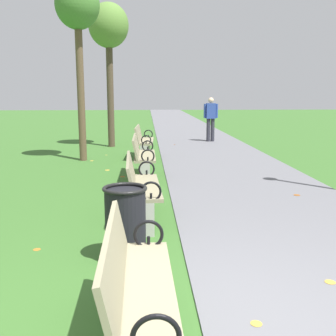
# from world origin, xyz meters

# --- Properties ---
(paved_walkway) EXTENTS (3.14, 44.00, 0.02)m
(paved_walkway) POSITION_xyz_m (1.57, 18.00, 0.01)
(paved_walkway) COLOR slate
(paved_walkway) RESTS_ON ground
(park_bench_1) EXTENTS (0.50, 1.61, 0.90)m
(park_bench_1) POSITION_xyz_m (-0.50, -0.12, 0.49)
(park_bench_1) COLOR gray
(park_bench_1) RESTS_ON ground
(park_bench_2) EXTENTS (0.53, 1.62, 0.90)m
(park_bench_2) POSITION_xyz_m (-0.50, 2.95, 0.49)
(park_bench_2) COLOR gray
(park_bench_2) RESTS_ON ground
(park_bench_3) EXTENTS (0.47, 1.60, 0.90)m
(park_bench_3) POSITION_xyz_m (-0.50, 5.84, 0.49)
(park_bench_3) COLOR gray
(park_bench_3) RESTS_ON ground
(park_bench_4) EXTENTS (0.54, 1.62, 0.90)m
(park_bench_4) POSITION_xyz_m (-0.50, 8.51, 0.49)
(park_bench_4) COLOR gray
(park_bench_4) RESTS_ON ground
(tree_1) EXTENTS (1.14, 1.14, 4.65)m
(tree_1) POSITION_xyz_m (-2.14, 8.17, 3.86)
(tree_1) COLOR brown
(tree_1) RESTS_ON ground
(tree_2) EXTENTS (1.30, 1.30, 4.68)m
(tree_2) POSITION_xyz_m (-1.61, 10.97, 3.82)
(tree_2) COLOR #4C3D2D
(tree_2) RESTS_ON ground
(pedestrian_walking) EXTENTS (0.53, 0.23, 1.62)m
(pedestrian_walking) POSITION_xyz_m (1.98, 12.12, 0.93)
(pedestrian_walking) COLOR #2D2D38
(pedestrian_walking) RESTS_ON paved_walkway
(trash_bin) EXTENTS (0.48, 0.48, 0.84)m
(trash_bin) POSITION_xyz_m (-0.65, 1.43, 0.42)
(trash_bin) COLOR black
(trash_bin) RESTS_ON ground
(scattered_leaves) EXTENTS (4.85, 13.25, 0.02)m
(scattered_leaves) POSITION_xyz_m (-0.50, 3.45, 0.01)
(scattered_leaves) COLOR brown
(scattered_leaves) RESTS_ON ground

